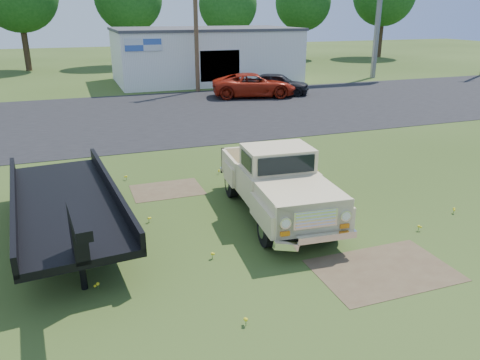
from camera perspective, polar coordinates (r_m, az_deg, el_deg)
name	(u,v)px	position (r m, az deg, el deg)	size (l,w,h in m)	color
ground	(268,225)	(12.55, 3.40, -5.52)	(140.00, 140.00, 0.00)	#2C4014
asphalt_lot	(161,115)	(26.34, -9.63, 7.85)	(90.00, 14.00, 0.02)	black
dirt_patch_a	(384,270)	(10.96, 17.12, -10.49)	(3.00, 2.00, 0.01)	brown
dirt_patch_b	(167,190)	(15.11, -8.88, -1.21)	(2.20, 1.60, 0.01)	brown
commercial_building	(205,54)	(38.97, -4.28, 15.04)	(14.20, 8.20, 4.15)	silver
utility_pole_mid	(196,23)	(33.50, -5.40, 18.50)	(1.60, 0.30, 9.00)	#4C3023
treeline_e	(228,5)	(52.09, -1.47, 20.57)	(6.08, 6.08, 9.04)	#3A291A
treeline_f	(303,2)	(58.29, 7.69, 20.66)	(6.40, 6.40, 9.52)	#3A291A
vintage_pickup_truck	(277,181)	(12.82, 4.52, -0.17)	(2.13, 5.47, 1.99)	beige
flatbed_trailer	(65,198)	(12.44, -20.54, -2.08)	(2.43, 7.29, 1.99)	black
red_pickup	(254,85)	(31.49, 1.73, 11.47)	(2.53, 5.48, 1.52)	#9A1E0E
dark_sedan	(277,84)	(32.44, 4.57, 11.60)	(1.72, 4.27, 1.45)	black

